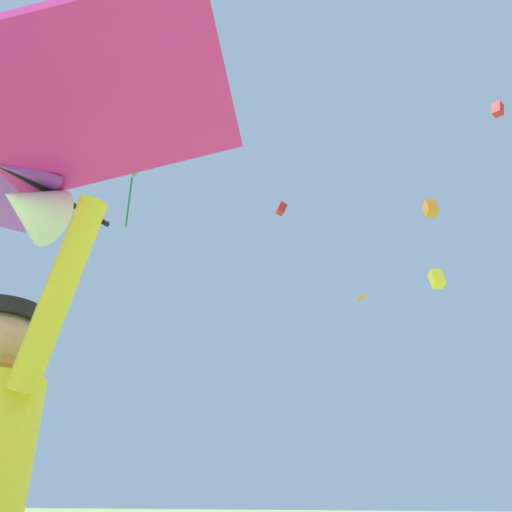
{
  "coord_description": "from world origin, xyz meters",
  "views": [
    {
      "loc": [
        1.21,
        -1.09,
        1.03
      ],
      "look_at": [
        -0.18,
        2.2,
        2.76
      ],
      "focal_mm": 35.38,
      "sensor_mm": 36.0,
      "label": 1
    }
  ],
  "objects_px": {
    "distant_kite_red_low_right": "(281,209)",
    "distant_kite_yellow_mid_left": "(437,279)",
    "distant_kite_red_overhead_distant": "(498,109)",
    "distant_kite_green_far_center": "(134,165)",
    "distant_kite_orange_high_left": "(431,208)",
    "held_stunt_kite": "(17,162)",
    "distant_kite_orange_mid_right": "(361,297)"
  },
  "relations": [
    {
      "from": "held_stunt_kite",
      "to": "distant_kite_yellow_mid_left",
      "type": "bearing_deg",
      "value": 88.65
    },
    {
      "from": "distant_kite_red_low_right",
      "to": "held_stunt_kite",
      "type": "bearing_deg",
      "value": -72.21
    },
    {
      "from": "distant_kite_yellow_mid_left",
      "to": "distant_kite_orange_mid_right",
      "type": "bearing_deg",
      "value": 152.53
    },
    {
      "from": "distant_kite_red_overhead_distant",
      "to": "distant_kite_red_low_right",
      "type": "relative_size",
      "value": 0.87
    },
    {
      "from": "held_stunt_kite",
      "to": "distant_kite_orange_high_left",
      "type": "bearing_deg",
      "value": 88.5
    },
    {
      "from": "distant_kite_green_far_center",
      "to": "distant_kite_red_low_right",
      "type": "relative_size",
      "value": 2.9
    },
    {
      "from": "distant_kite_orange_high_left",
      "to": "distant_kite_red_low_right",
      "type": "bearing_deg",
      "value": -165.6
    },
    {
      "from": "held_stunt_kite",
      "to": "distant_kite_orange_high_left",
      "type": "xyz_separation_m",
      "value": [
        0.88,
        33.45,
        18.33
      ]
    },
    {
      "from": "distant_kite_red_low_right",
      "to": "distant_kite_yellow_mid_left",
      "type": "relative_size",
      "value": 0.9
    },
    {
      "from": "distant_kite_red_low_right",
      "to": "distant_kite_yellow_mid_left",
      "type": "bearing_deg",
      "value": -17.91
    },
    {
      "from": "distant_kite_green_far_center",
      "to": "distant_kite_orange_mid_right",
      "type": "distance_m",
      "value": 19.81
    },
    {
      "from": "distant_kite_red_overhead_distant",
      "to": "distant_kite_green_far_center",
      "type": "xyz_separation_m",
      "value": [
        -13.63,
        -14.97,
        -10.17
      ]
    },
    {
      "from": "distant_kite_orange_mid_right",
      "to": "distant_kite_yellow_mid_left",
      "type": "xyz_separation_m",
      "value": [
        4.85,
        -2.52,
        -0.5
      ]
    },
    {
      "from": "held_stunt_kite",
      "to": "distant_kite_orange_high_left",
      "type": "distance_m",
      "value": 38.15
    },
    {
      "from": "distant_kite_yellow_mid_left",
      "to": "distant_kite_green_far_center",
      "type": "bearing_deg",
      "value": -117.22
    },
    {
      "from": "held_stunt_kite",
      "to": "distant_kite_red_low_right",
      "type": "height_order",
      "value": "distant_kite_red_low_right"
    },
    {
      "from": "held_stunt_kite",
      "to": "distant_kite_orange_high_left",
      "type": "height_order",
      "value": "distant_kite_orange_high_left"
    },
    {
      "from": "distant_kite_red_low_right",
      "to": "distant_kite_red_overhead_distant",
      "type": "bearing_deg",
      "value": -18.9
    },
    {
      "from": "distant_kite_red_low_right",
      "to": "distant_kite_yellow_mid_left",
      "type": "xyz_separation_m",
      "value": [
        10.49,
        -3.39,
        -9.03
      ]
    },
    {
      "from": "distant_kite_orange_mid_right",
      "to": "distant_kite_red_overhead_distant",
      "type": "bearing_deg",
      "value": -24.27
    },
    {
      "from": "distant_kite_red_overhead_distant",
      "to": "distant_kite_orange_high_left",
      "type": "relative_size",
      "value": 0.64
    },
    {
      "from": "held_stunt_kite",
      "to": "distant_kite_green_far_center",
      "type": "bearing_deg",
      "value": 127.56
    },
    {
      "from": "distant_kite_orange_high_left",
      "to": "distant_kite_orange_mid_right",
      "type": "xyz_separation_m",
      "value": [
        -5.09,
        -3.62,
        -7.59
      ]
    },
    {
      "from": "distant_kite_orange_high_left",
      "to": "distant_kite_red_overhead_distant",
      "type": "bearing_deg",
      "value": -59.61
    },
    {
      "from": "distant_kite_yellow_mid_left",
      "to": "distant_kite_orange_high_left",
      "type": "bearing_deg",
      "value": 87.81
    },
    {
      "from": "held_stunt_kite",
      "to": "distant_kite_red_overhead_distant",
      "type": "height_order",
      "value": "distant_kite_red_overhead_distant"
    },
    {
      "from": "distant_kite_green_far_center",
      "to": "distant_kite_red_low_right",
      "type": "height_order",
      "value": "distant_kite_red_low_right"
    },
    {
      "from": "distant_kite_orange_mid_right",
      "to": "distant_kite_yellow_mid_left",
      "type": "relative_size",
      "value": 0.75
    },
    {
      "from": "distant_kite_green_far_center",
      "to": "distant_kite_orange_high_left",
      "type": "xyz_separation_m",
      "value": [
        8.91,
        23.01,
        9.03
      ]
    },
    {
      "from": "distant_kite_red_overhead_distant",
      "to": "distant_kite_green_far_center",
      "type": "distance_m",
      "value": 22.65
    },
    {
      "from": "distant_kite_red_overhead_distant",
      "to": "distant_kite_orange_high_left",
      "type": "distance_m",
      "value": 9.39
    },
    {
      "from": "distant_kite_red_overhead_distant",
      "to": "distant_kite_red_low_right",
      "type": "xyz_separation_m",
      "value": [
        -15.45,
        5.29,
        -0.19
      ]
    }
  ]
}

